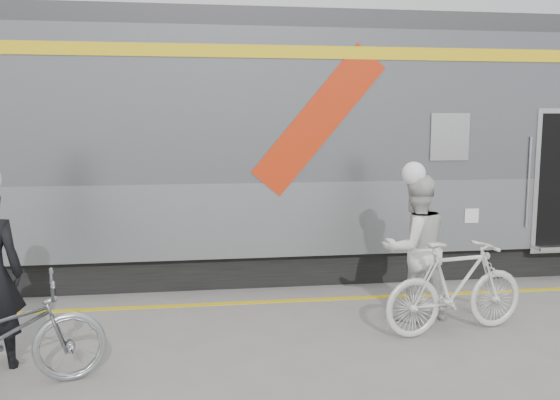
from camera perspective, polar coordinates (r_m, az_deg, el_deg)
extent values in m
plane|color=slate|center=(6.46, 7.59, -15.15)|extent=(90.00, 90.00, 0.00)
cube|color=black|center=(10.78, 11.35, -4.48)|extent=(24.00, 2.70, 0.50)
cube|color=#9EA0A5|center=(10.65, 11.47, -0.26)|extent=(24.00, 3.00, 1.10)
cube|color=slate|center=(10.55, 11.71, 8.65)|extent=(24.00, 3.00, 2.20)
cube|color=#38383A|center=(10.64, 11.90, 15.39)|extent=(24.00, 2.64, 0.30)
cube|color=gold|center=(9.19, 15.13, 13.39)|extent=(24.00, 0.02, 0.18)
cube|color=red|center=(8.59, 3.72, 7.69)|extent=(1.96, 0.01, 2.19)
cube|color=black|center=(9.22, 16.01, 5.86)|extent=(0.55, 0.02, 0.65)
cylinder|color=silver|center=(9.85, 22.82, 1.58)|extent=(0.04, 0.04, 1.40)
cube|color=silver|center=(9.50, 17.96, -1.45)|extent=(0.22, 0.01, 0.22)
cube|color=gold|center=(8.42, 3.56, -9.54)|extent=(24.00, 0.12, 0.01)
imported|color=silver|center=(7.61, 12.87, -4.51)|extent=(1.00, 0.84, 1.83)
imported|color=silver|center=(7.32, 16.55, -8.04)|extent=(1.91, 0.84, 1.11)
sphere|color=white|center=(7.46, 13.12, 3.47)|extent=(0.29, 0.29, 0.29)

